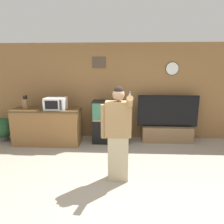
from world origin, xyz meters
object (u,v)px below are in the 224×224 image
(counter_island, at_px, (47,126))
(tv_on_stand, at_px, (167,128))
(aquarium_on_stand, at_px, (111,122))
(microwave, at_px, (56,104))
(potted_plant, at_px, (3,128))
(knife_block, at_px, (25,103))
(person_standing, at_px, (118,133))

(counter_island, xyz_separation_m, tv_on_stand, (3.14, 0.32, -0.10))
(counter_island, distance_m, aquarium_on_stand, 1.65)
(microwave, bearing_deg, potted_plant, 173.12)
(microwave, height_order, potted_plant, microwave)
(knife_block, xyz_separation_m, person_standing, (2.41, -1.69, -0.19))
(microwave, bearing_deg, tv_on_stand, 7.02)
(potted_plant, bearing_deg, counter_island, -6.98)
(counter_island, distance_m, knife_block, 0.82)
(aquarium_on_stand, distance_m, person_standing, 1.86)
(microwave, bearing_deg, counter_island, 173.59)
(aquarium_on_stand, bearing_deg, microwave, -170.98)
(person_standing, bearing_deg, tv_on_stand, 56.76)
(microwave, relative_size, person_standing, 0.31)
(microwave, bearing_deg, person_standing, -45.23)
(aquarium_on_stand, xyz_separation_m, person_standing, (0.22, -1.82, 0.31))
(tv_on_stand, relative_size, potted_plant, 2.50)
(counter_island, distance_m, person_standing, 2.50)
(counter_island, xyz_separation_m, person_standing, (1.85, -1.63, 0.40))
(microwave, distance_m, person_standing, 2.27)
(counter_island, relative_size, aquarium_on_stand, 1.54)
(tv_on_stand, height_order, potted_plant, tv_on_stand)
(aquarium_on_stand, bearing_deg, counter_island, -173.42)
(knife_block, distance_m, aquarium_on_stand, 2.26)
(tv_on_stand, height_order, person_standing, person_standing)
(microwave, height_order, aquarium_on_stand, microwave)
(counter_island, bearing_deg, person_standing, -41.41)
(tv_on_stand, distance_m, person_standing, 2.40)
(microwave, distance_m, tv_on_stand, 2.98)
(knife_block, xyz_separation_m, potted_plant, (-0.73, 0.10, -0.70))
(microwave, bearing_deg, aquarium_on_stand, 9.02)
(counter_island, relative_size, tv_on_stand, 1.08)
(person_standing, relative_size, potted_plant, 2.62)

